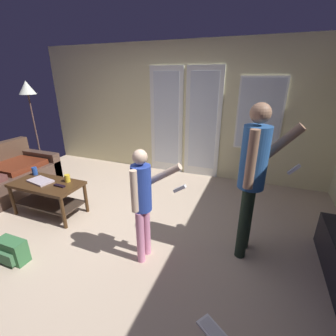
% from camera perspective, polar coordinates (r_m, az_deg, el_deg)
% --- Properties ---
extents(ground_plane, '(5.92, 4.75, 0.02)m').
position_cam_1_polar(ground_plane, '(3.28, -13.36, -14.97)').
color(ground_plane, tan).
extents(wall_back_with_doors, '(5.92, 0.09, 2.55)m').
position_cam_1_polar(wall_back_with_doors, '(4.77, 2.14, 13.38)').
color(wall_back_with_doors, beige).
rests_on(wall_back_with_doors, ground_plane).
extents(coffee_table, '(1.01, 0.51, 0.49)m').
position_cam_1_polar(coffee_table, '(3.82, -27.11, -5.07)').
color(coffee_table, '#402815').
rests_on(coffee_table, ground_plane).
extents(person_adult, '(0.58, 0.46, 1.69)m').
position_cam_1_polar(person_adult, '(2.54, 20.05, -0.69)').
color(person_adult, black).
rests_on(person_adult, ground_plane).
extents(person_child, '(0.53, 0.34, 1.26)m').
position_cam_1_polar(person_child, '(2.42, -6.12, -7.07)').
color(person_child, pink).
rests_on(person_child, ground_plane).
extents(floor_lamp, '(0.31, 0.31, 1.83)m').
position_cam_1_polar(floor_lamp, '(5.49, -30.83, 15.01)').
color(floor_lamp, '#353425').
rests_on(floor_lamp, ground_plane).
extents(backpack, '(0.33, 0.19, 0.27)m').
position_cam_1_polar(backpack, '(3.20, -33.63, -16.44)').
color(backpack, '#356A3D').
rests_on(backpack, ground_plane).
extents(laptop_closed, '(0.39, 0.27, 0.03)m').
position_cam_1_polar(laptop_closed, '(3.84, -28.56, -2.78)').
color(laptop_closed, '#BAA8B0').
rests_on(laptop_closed, coffee_table).
extents(cup_near_edge, '(0.08, 0.08, 0.11)m').
position_cam_1_polar(cup_near_edge, '(3.66, -23.24, -2.31)').
color(cup_near_edge, gold).
rests_on(cup_near_edge, coffee_table).
extents(cup_by_laptop, '(0.07, 0.07, 0.12)m').
position_cam_1_polar(cup_by_laptop, '(4.13, -29.62, -0.65)').
color(cup_by_laptop, '#214390').
rests_on(cup_by_laptop, coffee_table).
extents(tv_remote_black, '(0.17, 0.06, 0.02)m').
position_cam_1_polar(tv_remote_black, '(3.56, -24.87, -3.94)').
color(tv_remote_black, black).
rests_on(tv_remote_black, coffee_table).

